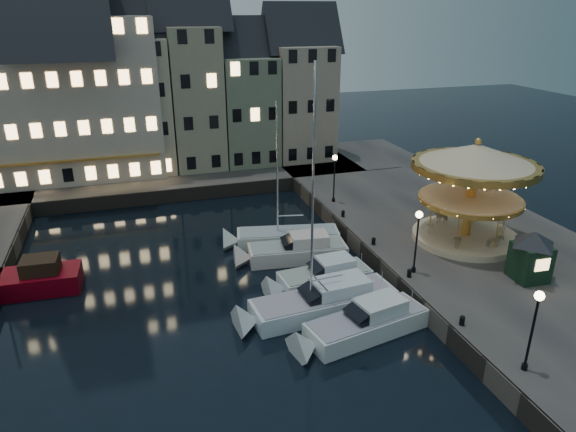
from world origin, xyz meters
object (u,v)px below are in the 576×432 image
object	(u,v)px
bollard_d	(343,213)
carousel	(474,174)
bollard_a	(462,320)
streetlamp_c	(334,172)
motorboat_d	(319,279)
motorboat_f	(280,238)
ticket_kiosk	(533,248)
red_fishing_boat	(21,282)
motorboat_c	(318,303)
streetlamp_b	(417,233)
streetlamp_a	(534,320)
streetlamp_d	(496,182)
motorboat_b	(361,326)
bollard_b	(409,273)
bollard_c	(374,241)
motorboat_e	(292,252)

from	to	relation	value
bollard_d	carousel	distance (m)	10.61
bollard_a	streetlamp_c	bearing A→B (deg)	88.24
bollard_d	motorboat_d	distance (m)	9.47
motorboat_f	ticket_kiosk	world-z (taller)	motorboat_f
streetlamp_c	red_fishing_boat	xyz separation A→B (m)	(-24.02, -6.26, -3.32)
streetlamp_c	motorboat_c	bearing A→B (deg)	-115.38
streetlamp_b	bollard_a	bearing A→B (deg)	-95.71
bollard_a	motorboat_f	xyz separation A→B (m)	(-5.55, 15.12, -1.07)
bollard_a	motorboat_c	bearing A→B (deg)	139.44
bollard_d	ticket_kiosk	bearing A→B (deg)	-61.96
bollard_d	carousel	xyz separation A→B (m)	(6.71, -6.76, 4.66)
streetlamp_a	streetlamp_d	distance (m)	20.41
streetlamp_a	ticket_kiosk	xyz separation A→B (m)	(6.28, 7.09, -0.57)
motorboat_c	ticket_kiosk	size ratio (longest dim) A/B	3.63
bollard_d	red_fishing_boat	world-z (taller)	red_fishing_boat
streetlamp_b	bollard_d	size ratio (longest dim) A/B	7.32
streetlamp_b	carousel	bearing A→B (deg)	27.90
streetlamp_a	motorboat_b	bearing A→B (deg)	129.64
streetlamp_a	red_fishing_boat	world-z (taller)	red_fishing_boat
carousel	ticket_kiosk	distance (m)	6.76
streetlamp_a	streetlamp_c	xyz separation A→B (m)	(0.00, 23.50, 0.00)
bollard_d	motorboat_d	size ratio (longest dim) A/B	0.08
bollard_b	motorboat_c	bearing A→B (deg)	-177.83
streetlamp_c	bollard_c	xyz separation A→B (m)	(-0.60, -9.00, -2.41)
motorboat_e	streetlamp_a	bearing A→B (deg)	-69.58
streetlamp_b	ticket_kiosk	size ratio (longest dim) A/B	1.15
motorboat_d	motorboat_e	xyz separation A→B (m)	(-0.44, 4.34, 0.00)
ticket_kiosk	bollard_a	bearing A→B (deg)	-155.82
streetlamp_d	bollard_d	world-z (taller)	streetlamp_d
streetlamp_c	ticket_kiosk	xyz separation A→B (m)	(6.28, -16.41, -0.57)
bollard_c	motorboat_f	size ratio (longest dim) A/B	0.05
streetlamp_d	bollard_b	size ratio (longest dim) A/B	7.32
streetlamp_d	carousel	distance (m)	6.79
carousel	streetlamp_d	bearing A→B (deg)	35.96
motorboat_d	motorboat_e	world-z (taller)	same
motorboat_f	ticket_kiosk	size ratio (longest dim) A/B	3.24
bollard_b	motorboat_b	world-z (taller)	motorboat_b
motorboat_e	ticket_kiosk	xyz separation A→B (m)	(12.38, -9.30, 2.81)
carousel	motorboat_b	bearing A→B (deg)	-149.10
streetlamp_a	bollard_d	world-z (taller)	streetlamp_a
streetlamp_a	bollard_c	xyz separation A→B (m)	(-0.60, 14.50, -2.41)
motorboat_b	red_fishing_boat	distance (m)	21.63
streetlamp_a	motorboat_b	distance (m)	8.97
bollard_d	motorboat_b	xyz separation A→B (m)	(-4.70, -13.60, -0.96)
red_fishing_boat	ticket_kiosk	world-z (taller)	red_fishing_boat
motorboat_c	streetlamp_b	bearing A→B (deg)	6.19
bollard_d	motorboat_f	bearing A→B (deg)	-170.95
streetlamp_a	bollard_b	distance (m)	9.82
bollard_c	ticket_kiosk	distance (m)	10.28
streetlamp_d	motorboat_d	size ratio (longest dim) A/B	0.59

